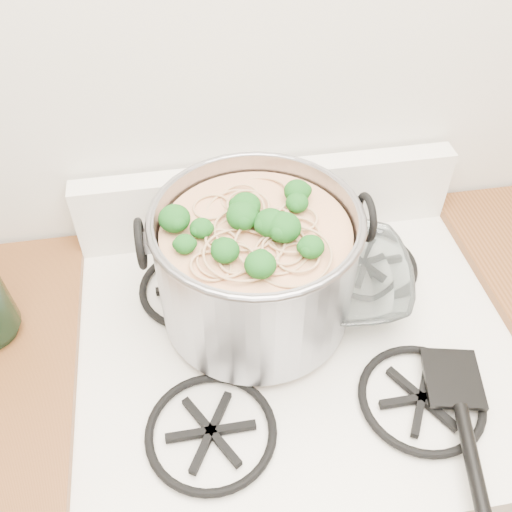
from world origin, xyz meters
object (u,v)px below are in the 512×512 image
Objects in this scene: gas_range at (287,461)px; glass_bowl at (335,285)px; stock_pot at (256,266)px; spatula at (454,376)px.

gas_range is 0.52m from glass_bowl.
spatula is (0.29, -0.20, -0.10)m from stock_pot.
gas_range is at bearing -50.62° from stock_pot.
glass_bowl is at bearing 134.92° from spatula.
gas_range is 8.63× the size of glass_bowl.
gas_range is at bearing 163.55° from spatula.
glass_bowl reaches higher than spatula.
stock_pot reaches higher than gas_range.
stock_pot is at bearing 129.38° from gas_range.
gas_range is 0.56m from spatula.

